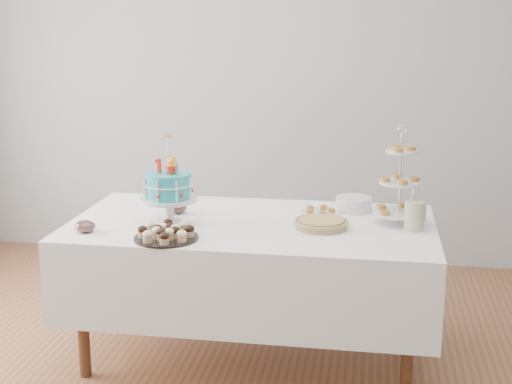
% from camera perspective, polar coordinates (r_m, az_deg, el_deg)
% --- Properties ---
extents(floor, '(5.00, 5.00, 0.00)m').
position_cam_1_polar(floor, '(3.80, -1.12, -14.92)').
color(floor, brown).
rests_on(floor, ground).
extents(walls, '(5.04, 4.04, 2.70)m').
position_cam_1_polar(walls, '(3.37, -1.23, 5.68)').
color(walls, '#ACAEB1').
rests_on(walls, floor).
extents(table, '(1.92, 1.02, 0.77)m').
position_cam_1_polar(table, '(3.85, -0.34, -5.68)').
color(table, white).
rests_on(table, floor).
extents(birthday_cake, '(0.30, 0.30, 0.46)m').
position_cam_1_polar(birthday_cake, '(3.74, -6.99, -0.68)').
color(birthday_cake, silver).
rests_on(birthday_cake, table).
extents(cupcake_tray, '(0.32, 0.32, 0.07)m').
position_cam_1_polar(cupcake_tray, '(3.51, -7.20, -3.20)').
color(cupcake_tray, black).
rests_on(cupcake_tray, table).
extents(pie, '(0.28, 0.28, 0.04)m').
position_cam_1_polar(pie, '(3.68, 5.23, -2.50)').
color(pie, tan).
rests_on(pie, table).
extents(tiered_stand, '(0.27, 0.27, 0.52)m').
position_cam_1_polar(tiered_stand, '(3.78, 11.45, 0.71)').
color(tiered_stand, silver).
rests_on(tiered_stand, table).
extents(plate_stack, '(0.20, 0.20, 0.08)m').
position_cam_1_polar(plate_stack, '(4.03, 7.82, -0.95)').
color(plate_stack, silver).
rests_on(plate_stack, table).
extents(pastry_plate, '(0.22, 0.22, 0.03)m').
position_cam_1_polar(pastry_plate, '(3.95, 5.09, -1.55)').
color(pastry_plate, silver).
rests_on(pastry_plate, table).
extents(jam_bowl_a, '(0.10, 0.10, 0.06)m').
position_cam_1_polar(jam_bowl_a, '(3.70, -13.52, -2.71)').
color(jam_bowl_a, silver).
rests_on(jam_bowl_a, table).
extents(jam_bowl_b, '(0.11, 0.11, 0.07)m').
position_cam_1_polar(jam_bowl_b, '(3.97, -6.36, -1.25)').
color(jam_bowl_b, silver).
rests_on(jam_bowl_b, table).
extents(utensil_pitcher, '(0.11, 0.10, 0.23)m').
position_cam_1_polar(utensil_pitcher, '(3.71, 12.56, -1.76)').
color(utensil_pitcher, beige).
rests_on(utensil_pitcher, table).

